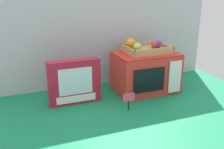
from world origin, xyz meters
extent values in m
plane|color=#147A4C|center=(0.00, 0.00, 0.00)|extent=(1.70, 1.70, 0.00)
cube|color=#B7BABF|center=(0.00, 0.25, 0.40)|extent=(1.61, 0.03, 0.79)
cube|color=red|center=(0.21, 0.00, 0.12)|extent=(0.40, 0.26, 0.24)
cube|color=red|center=(0.21, 0.00, 0.25)|extent=(0.40, 0.26, 0.01)
cube|color=black|center=(0.16, -0.14, 0.12)|extent=(0.21, 0.01, 0.15)
cube|color=white|center=(0.34, -0.14, 0.12)|extent=(0.09, 0.01, 0.21)
cube|color=tan|center=(0.22, 0.02, 0.27)|extent=(0.28, 0.22, 0.02)
cube|color=tan|center=(0.22, -0.08, 0.29)|extent=(0.28, 0.01, 0.02)
cube|color=tan|center=(0.22, 0.12, 0.29)|extent=(0.28, 0.01, 0.02)
cube|color=tan|center=(0.09, 0.02, 0.29)|extent=(0.01, 0.22, 0.02)
cube|color=tan|center=(0.36, 0.02, 0.29)|extent=(0.01, 0.22, 0.02)
sphere|color=#E04228|center=(0.29, 0.03, 0.30)|extent=(0.05, 0.05, 0.05)
sphere|color=#72287F|center=(0.30, 0.02, 0.30)|extent=(0.05, 0.05, 0.05)
sphere|color=orange|center=(0.13, 0.08, 0.31)|extent=(0.07, 0.07, 0.07)
ellipsoid|color=#9EC647|center=(0.14, -0.01, 0.30)|extent=(0.09, 0.10, 0.05)
cube|color=#B2192D|center=(-0.27, -0.02, 0.13)|extent=(0.31, 0.06, 0.26)
cube|color=silver|center=(-0.27, -0.05, 0.14)|extent=(0.20, 0.00, 0.16)
cube|color=white|center=(-0.27, -0.05, 0.04)|extent=(0.23, 0.00, 0.04)
cylinder|color=black|center=(-0.02, -0.23, 0.03)|extent=(0.01, 0.01, 0.06)
cube|color=#F44C6B|center=(-0.02, -0.23, 0.08)|extent=(0.07, 0.00, 0.05)
camera|label=1|loc=(-0.60, -1.45, 0.66)|focal=42.24mm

